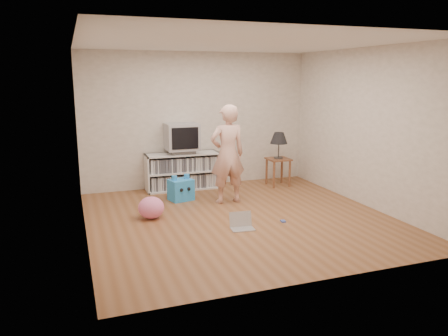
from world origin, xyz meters
The scene contains 13 objects.
ground centered at (0.00, 0.00, 0.00)m, with size 4.50×4.50×0.00m, color brown.
walls centered at (0.00, 0.00, 1.30)m, with size 4.52×4.52×2.60m.
ceiling centered at (0.00, 0.00, 2.60)m, with size 4.50×4.50×0.01m, color white.
media_unit centered at (-0.38, 2.04, 0.35)m, with size 1.40×0.45×0.70m.
dvd_deck centered at (-0.38, 2.02, 0.73)m, with size 0.45×0.35×0.07m, color gray.
crt_tv centered at (-0.38, 2.02, 1.02)m, with size 0.60×0.53×0.50m.
side_table centered at (1.48, 1.65, 0.42)m, with size 0.42×0.42×0.55m.
table_lamp centered at (1.48, 1.65, 0.94)m, with size 0.34×0.34×0.52m.
person centered at (0.12, 0.87, 0.84)m, with size 0.61×0.40×1.68m, color beige.
laptop centered at (-0.14, -0.44, 0.06)m, with size 0.35×0.29×0.23m.
playing_cards centered at (0.55, -0.39, 0.01)m, with size 0.07×0.09×0.02m, color #435CB4.
plush_blue centered at (-0.60, 1.27, 0.19)m, with size 0.45×0.40×0.45m.
plush_pink centered at (-1.28, 0.44, 0.17)m, with size 0.40×0.40×0.34m, color pink.
Camera 1 is at (-2.37, -5.96, 2.12)m, focal length 35.00 mm.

